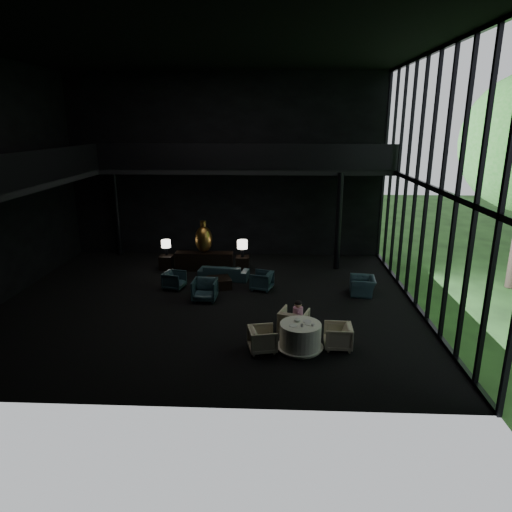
{
  "coord_description": "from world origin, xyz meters",
  "views": [
    {
      "loc": [
        2.26,
        -14.43,
        5.88
      ],
      "look_at": [
        1.58,
        0.5,
        1.52
      ],
      "focal_mm": 32.0,
      "sensor_mm": 36.0,
      "label": 1
    }
  ],
  "objects_px": {
    "window_armchair": "(363,284)",
    "dining_chair_east": "(338,336)",
    "side_table_left": "(166,262)",
    "table_lamp_right": "(242,245)",
    "sofa": "(224,270)",
    "side_table_right": "(243,263)",
    "lounge_armchair_west": "(174,280)",
    "dining_table": "(300,338)",
    "lounge_armchair_south": "(205,288)",
    "console": "(204,261)",
    "table_lamp_left": "(166,244)",
    "dining_chair_north": "(294,320)",
    "lounge_armchair_east": "(262,280)",
    "dining_chair_west": "(263,339)",
    "bronze_urn": "(204,239)",
    "child": "(298,311)",
    "coffee_table": "(219,283)"
  },
  "relations": [
    {
      "from": "table_lamp_right",
      "to": "window_armchair",
      "type": "relative_size",
      "value": 0.81
    },
    {
      "from": "bronze_urn",
      "to": "window_armchair",
      "type": "distance_m",
      "value": 6.67
    },
    {
      "from": "table_lamp_left",
      "to": "dining_chair_north",
      "type": "distance_m",
      "value": 7.85
    },
    {
      "from": "sofa",
      "to": "dining_chair_east",
      "type": "distance_m",
      "value": 6.68
    },
    {
      "from": "table_lamp_left",
      "to": "lounge_armchair_west",
      "type": "xyz_separation_m",
      "value": [
        0.85,
        -2.44,
        -0.7
      ]
    },
    {
      "from": "side_table_left",
      "to": "dining_chair_east",
      "type": "relative_size",
      "value": 0.82
    },
    {
      "from": "bronze_urn",
      "to": "table_lamp_left",
      "type": "bearing_deg",
      "value": 176.51
    },
    {
      "from": "child",
      "to": "table_lamp_left",
      "type": "bearing_deg",
      "value": -49.33
    },
    {
      "from": "side_table_right",
      "to": "lounge_armchair_east",
      "type": "bearing_deg",
      "value": -68.8
    },
    {
      "from": "side_table_left",
      "to": "coffee_table",
      "type": "xyz_separation_m",
      "value": [
        2.48,
        -2.11,
        -0.11
      ]
    },
    {
      "from": "bronze_urn",
      "to": "side_table_left",
      "type": "xyz_separation_m",
      "value": [
        -1.6,
        -0.02,
        -1.03
      ]
    },
    {
      "from": "console",
      "to": "lounge_armchair_west",
      "type": "relative_size",
      "value": 3.55
    },
    {
      "from": "side_table_left",
      "to": "dining_table",
      "type": "distance_m",
      "value": 8.62
    },
    {
      "from": "table_lamp_right",
      "to": "dining_table",
      "type": "xyz_separation_m",
      "value": [
        2.06,
        -6.75,
        -0.77
      ]
    },
    {
      "from": "lounge_armchair_east",
      "to": "dining_chair_west",
      "type": "bearing_deg",
      "value": 18.7
    },
    {
      "from": "side_table_right",
      "to": "lounge_armchair_west",
      "type": "bearing_deg",
      "value": -135.68
    },
    {
      "from": "window_armchair",
      "to": "coffee_table",
      "type": "relative_size",
      "value": 1.06
    },
    {
      "from": "dining_chair_west",
      "to": "child",
      "type": "bearing_deg",
      "value": -56.9
    },
    {
      "from": "side_table_right",
      "to": "table_lamp_right",
      "type": "relative_size",
      "value": 0.84
    },
    {
      "from": "side_table_right",
      "to": "dining_chair_west",
      "type": "bearing_deg",
      "value": -81.38
    },
    {
      "from": "console",
      "to": "lounge_armchair_east",
      "type": "relative_size",
      "value": 3.27
    },
    {
      "from": "side_table_left",
      "to": "child",
      "type": "bearing_deg",
      "value": -48.77
    },
    {
      "from": "side_table_right",
      "to": "dining_chair_east",
      "type": "height_order",
      "value": "dining_chair_east"
    },
    {
      "from": "console",
      "to": "dining_chair_north",
      "type": "relative_size",
      "value": 2.97
    },
    {
      "from": "lounge_armchair_south",
      "to": "dining_table",
      "type": "distance_m",
      "value": 4.62
    },
    {
      "from": "lounge_armchair_west",
      "to": "window_armchair",
      "type": "distance_m",
      "value": 6.83
    },
    {
      "from": "lounge_armchair_east",
      "to": "window_armchair",
      "type": "height_order",
      "value": "window_armchair"
    },
    {
      "from": "side_table_left",
      "to": "window_armchair",
      "type": "height_order",
      "value": "window_armchair"
    },
    {
      "from": "table_lamp_right",
      "to": "lounge_armchair_south",
      "type": "xyz_separation_m",
      "value": [
        -1.05,
        -3.33,
        -0.66
      ]
    },
    {
      "from": "console",
      "to": "bronze_urn",
      "type": "height_order",
      "value": "bronze_urn"
    },
    {
      "from": "table_lamp_left",
      "to": "dining_chair_north",
      "type": "relative_size",
      "value": 0.81
    },
    {
      "from": "table_lamp_right",
      "to": "lounge_armchair_south",
      "type": "bearing_deg",
      "value": -107.51
    },
    {
      "from": "table_lamp_left",
      "to": "dining_chair_east",
      "type": "relative_size",
      "value": 0.91
    },
    {
      "from": "sofa",
      "to": "child",
      "type": "bearing_deg",
      "value": 126.43
    },
    {
      "from": "lounge_armchair_east",
      "to": "dining_table",
      "type": "distance_m",
      "value": 4.72
    },
    {
      "from": "table_lamp_left",
      "to": "lounge_armchair_west",
      "type": "relative_size",
      "value": 0.96
    },
    {
      "from": "child",
      "to": "table_lamp_right",
      "type": "bearing_deg",
      "value": -71.0
    },
    {
      "from": "side_table_left",
      "to": "side_table_right",
      "type": "bearing_deg",
      "value": -0.51
    },
    {
      "from": "table_lamp_right",
      "to": "dining_table",
      "type": "distance_m",
      "value": 7.09
    },
    {
      "from": "dining_table",
      "to": "table_lamp_left",
      "type": "bearing_deg",
      "value": 127.12
    },
    {
      "from": "dining_chair_north",
      "to": "window_armchair",
      "type": "bearing_deg",
      "value": -108.65
    },
    {
      "from": "table_lamp_left",
      "to": "table_lamp_right",
      "type": "xyz_separation_m",
      "value": [
        3.2,
        -0.2,
        0.06
      ]
    },
    {
      "from": "window_armchair",
      "to": "dining_chair_east",
      "type": "distance_m",
      "value": 4.34
    },
    {
      "from": "sofa",
      "to": "dining_chair_west",
      "type": "bearing_deg",
      "value": 113.68
    },
    {
      "from": "table_lamp_right",
      "to": "lounge_armchair_west",
      "type": "distance_m",
      "value": 3.34
    },
    {
      "from": "table_lamp_left",
      "to": "coffee_table",
      "type": "xyz_separation_m",
      "value": [
        2.48,
        -2.23,
        -0.86
      ]
    },
    {
      "from": "lounge_armchair_west",
      "to": "dining_chair_east",
      "type": "relative_size",
      "value": 0.95
    },
    {
      "from": "dining_chair_east",
      "to": "console",
      "type": "bearing_deg",
      "value": -142.68
    },
    {
      "from": "side_table_left",
      "to": "table_lamp_right",
      "type": "relative_size",
      "value": 0.82
    },
    {
      "from": "dining_chair_east",
      "to": "dining_chair_west",
      "type": "distance_m",
      "value": 2.05
    }
  ]
}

